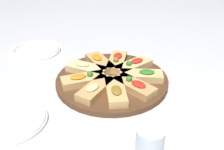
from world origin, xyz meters
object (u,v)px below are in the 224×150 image
object	(u,v)px
plate_left	(11,120)
water_glass	(150,142)
napkin_stack	(210,102)
plate_right	(37,50)
serving_board	(112,80)

from	to	relation	value
plate_left	water_glass	distance (m)	0.41
napkin_stack	plate_right	bearing A→B (deg)	33.24
water_glass	plate_right	bearing A→B (deg)	9.39
serving_board	plate_left	xyz separation A→B (m)	(-0.07, 0.36, -0.00)
water_glass	napkin_stack	xyz separation A→B (m)	(0.09, -0.30, -0.04)
plate_left	napkin_stack	world-z (taller)	plate_left
serving_board	plate_left	world-z (taller)	serving_board
serving_board	napkin_stack	distance (m)	0.34
plate_left	serving_board	bearing A→B (deg)	-79.52
water_glass	napkin_stack	size ratio (longest dim) A/B	0.63
plate_right	water_glass	bearing A→B (deg)	-170.61
plate_right	napkin_stack	size ratio (longest dim) A/B	1.63
plate_left	water_glass	xyz separation A→B (m)	(-0.28, -0.29, 0.03)
plate_left	water_glass	world-z (taller)	water_glass
serving_board	plate_right	distance (m)	0.43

